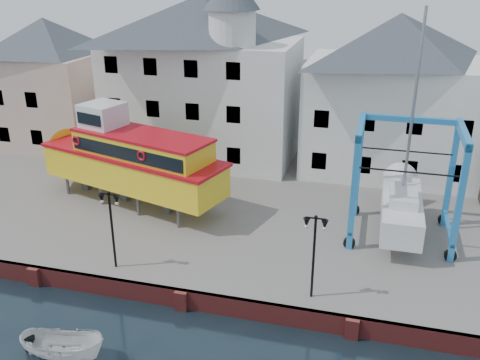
# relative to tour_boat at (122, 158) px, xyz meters

# --- Properties ---
(ground) EXTENTS (140.00, 140.00, 0.00)m
(ground) POSITION_rel_tour_boat_xyz_m (7.15, -8.75, -3.95)
(ground) COLOR black
(ground) RESTS_ON ground
(hardstanding) EXTENTS (44.00, 22.00, 1.00)m
(hardstanding) POSITION_rel_tour_boat_xyz_m (7.15, 2.25, -3.45)
(hardstanding) COLOR slate
(hardstanding) RESTS_ON ground
(quay_wall) EXTENTS (44.00, 0.47, 1.00)m
(quay_wall) POSITION_rel_tour_boat_xyz_m (7.15, -8.65, -3.45)
(quay_wall) COLOR maroon
(quay_wall) RESTS_ON ground
(building_pink) EXTENTS (8.00, 7.00, 10.30)m
(building_pink) POSITION_rel_tour_boat_xyz_m (-10.85, 9.24, 2.20)
(building_pink) COLOR #C59F93
(building_pink) RESTS_ON hardstanding
(building_white_main) EXTENTS (14.00, 8.30, 14.00)m
(building_white_main) POSITION_rel_tour_boat_xyz_m (2.28, 9.64, 3.39)
(building_white_main) COLOR silver
(building_white_main) RESTS_ON hardstanding
(building_white_right) EXTENTS (12.00, 8.00, 11.20)m
(building_white_right) POSITION_rel_tour_boat_xyz_m (16.15, 10.24, 2.65)
(building_white_right) COLOR silver
(building_white_right) RESTS_ON hardstanding
(lamp_post_left) EXTENTS (1.12, 0.32, 4.20)m
(lamp_post_left) POSITION_rel_tour_boat_xyz_m (3.15, -7.55, 0.22)
(lamp_post_left) COLOR black
(lamp_post_left) RESTS_ON hardstanding
(lamp_post_right) EXTENTS (1.12, 0.32, 4.20)m
(lamp_post_right) POSITION_rel_tour_boat_xyz_m (13.15, -7.55, 0.22)
(lamp_post_right) COLOR black
(lamp_post_right) RESTS_ON hardstanding
(tour_boat) EXTENTS (14.76, 7.32, 6.26)m
(tour_boat) POSITION_rel_tour_boat_xyz_m (0.00, 0.00, 0.00)
(tour_boat) COLOR #59595E
(tour_boat) RESTS_ON hardstanding
(travel_lift) EXTENTS (5.82, 8.24, 12.44)m
(travel_lift) POSITION_rel_tour_boat_xyz_m (17.06, 0.34, -0.87)
(travel_lift) COLOR #1F6EB3
(travel_lift) RESTS_ON hardstanding
(motorboat_a) EXTENTS (3.81, 1.81, 1.42)m
(motorboat_a) POSITION_rel_tour_boat_xyz_m (3.60, -13.25, -3.95)
(motorboat_a) COLOR silver
(motorboat_a) RESTS_ON ground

